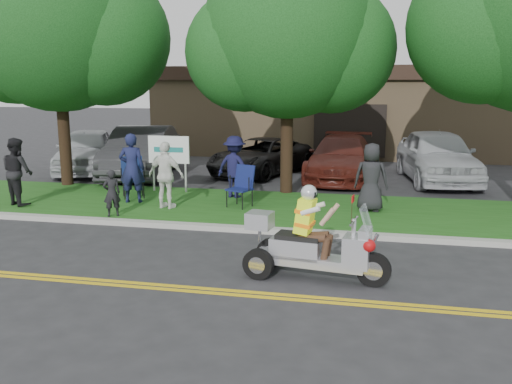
% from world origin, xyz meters
% --- Properties ---
extents(ground, '(120.00, 120.00, 0.00)m').
position_xyz_m(ground, '(0.00, 0.00, 0.00)').
color(ground, '#28282B').
rests_on(ground, ground).
extents(centerline_near, '(60.00, 0.10, 0.01)m').
position_xyz_m(centerline_near, '(0.00, -0.58, 0.01)').
color(centerline_near, gold).
rests_on(centerline_near, ground).
extents(centerline_far, '(60.00, 0.10, 0.01)m').
position_xyz_m(centerline_far, '(0.00, -0.42, 0.01)').
color(centerline_far, gold).
rests_on(centerline_far, ground).
extents(curb, '(60.00, 0.25, 0.12)m').
position_xyz_m(curb, '(0.00, 3.05, 0.06)').
color(curb, '#A8A89E').
rests_on(curb, ground).
extents(grass_verge, '(60.00, 4.00, 0.10)m').
position_xyz_m(grass_verge, '(0.00, 5.20, 0.06)').
color(grass_verge, '#1D5015').
rests_on(grass_verge, ground).
extents(commercial_building, '(18.00, 8.20, 4.00)m').
position_xyz_m(commercial_building, '(2.00, 18.98, 2.01)').
color(commercial_building, '#9E7F5B').
rests_on(commercial_building, ground).
extents(tree_left, '(6.62, 5.40, 7.78)m').
position_xyz_m(tree_left, '(-6.44, 7.03, 4.85)').
color(tree_left, '#332114').
rests_on(tree_left, ground).
extents(tree_mid, '(5.88, 4.80, 7.05)m').
position_xyz_m(tree_mid, '(0.55, 7.23, 4.43)').
color(tree_mid, '#332114').
rests_on(tree_mid, ground).
extents(business_sign, '(1.25, 0.06, 1.75)m').
position_xyz_m(business_sign, '(-2.90, 6.60, 1.26)').
color(business_sign, silver).
rests_on(business_sign, ground).
extents(trike_scooter, '(2.48, 0.94, 1.62)m').
position_xyz_m(trike_scooter, '(1.95, 0.41, 0.57)').
color(trike_scooter, black).
rests_on(trike_scooter, ground).
extents(lawn_chair_a, '(0.74, 0.75, 1.07)m').
position_xyz_m(lawn_chair_a, '(-0.34, 5.12, 0.71)').
color(lawn_chair_a, black).
rests_on(lawn_chair_a, grass_verge).
extents(lawn_chair_b, '(0.82, 0.83, 1.13)m').
position_xyz_m(lawn_chair_b, '(-3.65, 5.67, 0.74)').
color(lawn_chair_b, black).
rests_on(lawn_chair_b, grass_verge).
extents(spectator_adult_left, '(0.76, 0.58, 1.86)m').
position_xyz_m(spectator_adult_left, '(-3.33, 4.97, 1.04)').
color(spectator_adult_left, '#181C43').
rests_on(spectator_adult_left, grass_verge).
extents(spectator_adult_mid, '(1.07, 1.00, 1.77)m').
position_xyz_m(spectator_adult_mid, '(-6.15, 4.09, 0.99)').
color(spectator_adult_mid, black).
rests_on(spectator_adult_mid, grass_verge).
extents(spectator_adult_right, '(1.06, 0.61, 1.71)m').
position_xyz_m(spectator_adult_right, '(-2.18, 4.49, 0.96)').
color(spectator_adult_right, white).
rests_on(spectator_adult_right, grass_verge).
extents(spectator_chair_a, '(1.26, 0.95, 1.73)m').
position_xyz_m(spectator_chair_a, '(-0.80, 6.16, 0.97)').
color(spectator_chair_a, '#15153A').
rests_on(spectator_chair_a, grass_verge).
extents(spectator_chair_b, '(0.88, 0.61, 1.72)m').
position_xyz_m(spectator_chair_b, '(2.93, 5.25, 0.96)').
color(spectator_chair_b, black).
rests_on(spectator_chair_b, grass_verge).
extents(child_left, '(0.49, 0.46, 1.13)m').
position_xyz_m(child_left, '(-3.15, 3.40, 0.67)').
color(child_left, black).
rests_on(child_left, grass_verge).
extents(parked_car_far_left, '(3.44, 5.16, 1.63)m').
position_xyz_m(parked_car_far_left, '(-7.40, 9.91, 0.82)').
color(parked_car_far_left, silver).
rests_on(parked_car_far_left, ground).
extents(parked_car_left, '(2.81, 5.59, 1.76)m').
position_xyz_m(parked_car_left, '(-5.01, 9.43, 0.88)').
color(parked_car_left, '#2E2E30').
rests_on(parked_car_left, ground).
extents(parked_car_mid, '(3.69, 5.17, 1.31)m').
position_xyz_m(parked_car_mid, '(-0.99, 10.80, 0.65)').
color(parked_car_mid, black).
rests_on(parked_car_mid, ground).
extents(parked_car_right, '(2.36, 5.22, 1.48)m').
position_xyz_m(parked_car_right, '(1.92, 10.37, 0.74)').
color(parked_car_right, '#561C14').
rests_on(parked_car_right, ground).
extents(parked_car_far_right, '(2.72, 5.41, 1.77)m').
position_xyz_m(parked_car_far_right, '(5.09, 10.51, 0.88)').
color(parked_car_far_right, silver).
rests_on(parked_car_far_right, ground).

